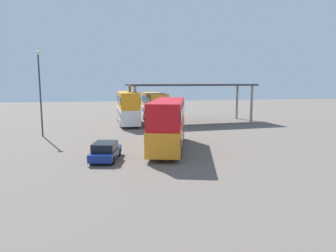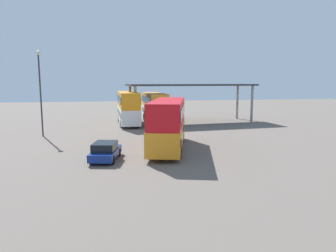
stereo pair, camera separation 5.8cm
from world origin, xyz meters
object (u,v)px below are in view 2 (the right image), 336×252
(double_decker_mid_row, at_px, (154,106))
(parked_hatchback, at_px, (105,151))
(double_decker_near_canopy, at_px, (128,107))
(lamppost_tall, at_px, (40,84))
(double_decker_main, at_px, (168,122))

(double_decker_mid_row, bearing_deg, parked_hatchback, 161.69)
(double_decker_near_canopy, xyz_separation_m, double_decker_mid_row, (3.86, 1.49, -0.12))
(lamppost_tall, bearing_deg, parked_hatchback, -59.56)
(double_decker_main, relative_size, double_decker_near_canopy, 1.02)
(double_decker_main, relative_size, lamppost_tall, 1.17)
(double_decker_main, bearing_deg, double_decker_near_canopy, 23.99)
(parked_hatchback, distance_m, lamppost_tall, 14.09)
(double_decker_mid_row, bearing_deg, lamppost_tall, 124.35)
(lamppost_tall, bearing_deg, double_decker_near_canopy, 39.43)
(parked_hatchback, height_order, double_decker_mid_row, double_decker_mid_row)
(double_decker_near_canopy, height_order, double_decker_mid_row, double_decker_near_canopy)
(parked_hatchback, bearing_deg, double_decker_near_canopy, 4.00)
(double_decker_near_canopy, relative_size, double_decker_mid_row, 1.00)
(double_decker_main, distance_m, parked_hatchback, 6.20)
(parked_hatchback, height_order, double_decker_near_canopy, double_decker_near_canopy)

